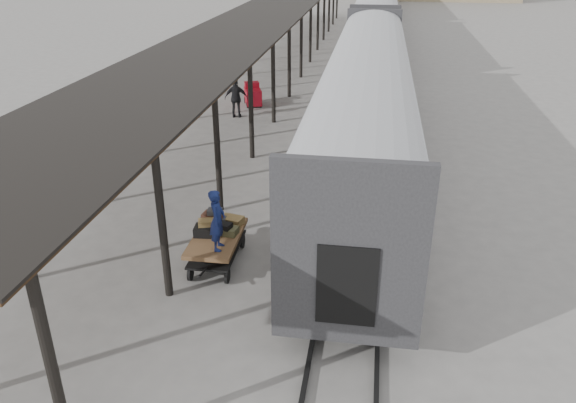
% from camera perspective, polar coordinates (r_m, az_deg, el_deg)
% --- Properties ---
extents(ground, '(160.00, 160.00, 0.00)m').
position_cam_1_polar(ground, '(16.07, -4.97, -5.79)').
color(ground, slate).
rests_on(ground, ground).
extents(train, '(3.45, 76.01, 4.01)m').
position_cam_1_polar(train, '(47.46, 8.93, 18.19)').
color(train, silver).
rests_on(train, ground).
extents(canopy, '(4.90, 64.30, 4.15)m').
position_cam_1_polar(canopy, '(38.21, -1.63, 18.81)').
color(canopy, '#422B19').
rests_on(canopy, ground).
extents(rails, '(1.54, 150.00, 0.12)m').
position_cam_1_polar(rails, '(48.05, 8.73, 15.11)').
color(rails, black).
rests_on(rails, ground).
extents(baggage_cart, '(1.29, 2.42, 0.86)m').
position_cam_1_polar(baggage_cart, '(15.62, -7.24, -4.15)').
color(baggage_cart, brown).
rests_on(baggage_cart, ground).
extents(suitcase_stack, '(1.22, 1.26, 0.56)m').
position_cam_1_polar(suitcase_stack, '(15.74, -7.29, -2.28)').
color(suitcase_stack, '#3C3D3F').
rests_on(suitcase_stack, baggage_cart).
extents(luggage_tug, '(1.21, 1.53, 1.18)m').
position_cam_1_polar(luggage_tug, '(30.95, -3.59, 10.74)').
color(luggage_tug, maroon).
rests_on(luggage_tug, ground).
extents(porter, '(0.44, 0.63, 1.66)m').
position_cam_1_polar(porter, '(14.51, -7.19, -1.88)').
color(porter, navy).
rests_on(porter, baggage_cart).
extents(pedestrian, '(1.21, 0.64, 1.97)m').
position_cam_1_polar(pedestrian, '(28.68, -5.28, 10.42)').
color(pedestrian, black).
rests_on(pedestrian, ground).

